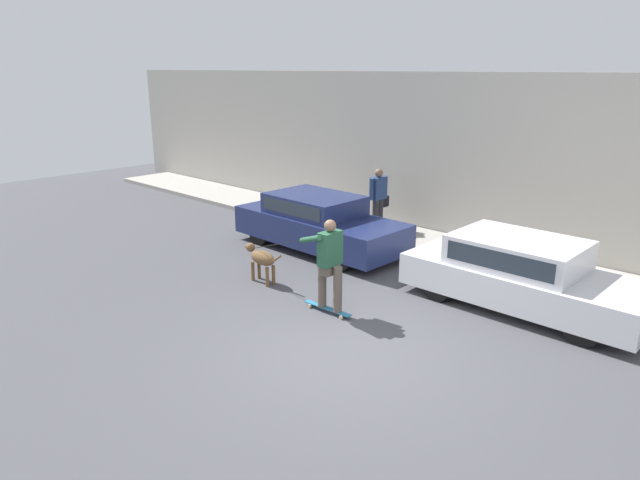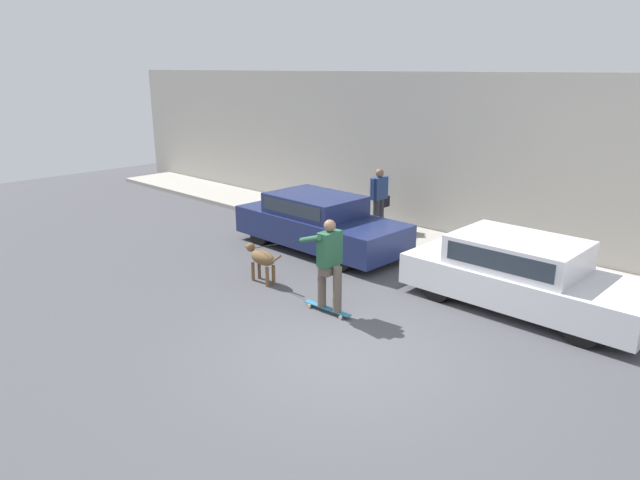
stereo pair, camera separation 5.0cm
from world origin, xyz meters
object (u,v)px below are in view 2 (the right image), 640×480
Objects in this scene: parked_car_0 at (319,223)px; parked_car_1 at (522,275)px; skateboarder at (329,261)px; dog at (262,258)px; pedestrian_with_bag at (379,196)px.

parked_car_1 is (4.99, -0.00, -0.02)m from parked_car_0.
skateboarder is at bearing -132.61° from parked_car_1.
skateboarder is (2.67, -2.54, 0.33)m from parked_car_0.
parked_car_1 is 3.83× the size of dog.
pedestrian_with_bag is (0.15, 2.08, 0.34)m from parked_car_0.
pedestrian_with_bag is (-0.51, 4.43, 0.48)m from dog.
skateboarder reaches higher than parked_car_0.
skateboarder is (-2.32, -2.54, 0.35)m from parked_car_1.
dog is at bearing -7.14° from skateboarder.
skateboarder is at bearing -42.51° from parked_car_0.
dog is 2.07m from skateboarder.
pedestrian_with_bag is at bearing 86.93° from parked_car_0.
skateboarder is at bearing 177.86° from dog.
skateboarder is (2.00, -0.19, 0.47)m from dog.
parked_car_0 is at bearing -45.28° from skateboarder.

